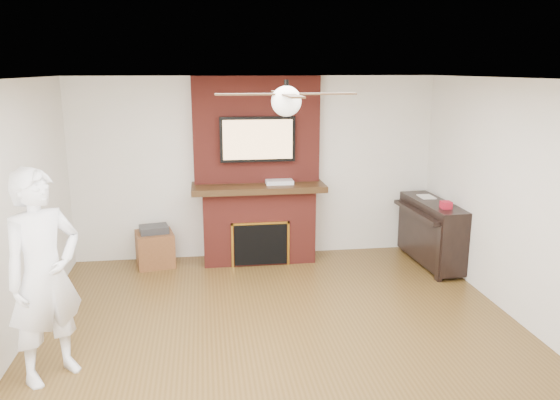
{
  "coord_description": "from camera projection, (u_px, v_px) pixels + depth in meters",
  "views": [
    {
      "loc": [
        -0.71,
        -4.67,
        2.59
      ],
      "look_at": [
        0.07,
        0.9,
        1.23
      ],
      "focal_mm": 35.0,
      "sensor_mm": 36.0,
      "label": 1
    }
  ],
  "objects": [
    {
      "name": "room_shell",
      "position": [
        286.0,
        222.0,
        4.9
      ],
      "size": [
        5.36,
        5.86,
        2.86
      ],
      "color": "#4E3617",
      "rests_on": "ground"
    },
    {
      "name": "fireplace",
      "position": [
        258.0,
        189.0,
        7.42
      ],
      "size": [
        1.78,
        0.64,
        2.5
      ],
      "color": "maroon",
      "rests_on": "ground"
    },
    {
      "name": "tv",
      "position": [
        258.0,
        139.0,
        7.21
      ],
      "size": [
        1.0,
        0.08,
        0.6
      ],
      "color": "black",
      "rests_on": "fireplace"
    },
    {
      "name": "ceiling_fan",
      "position": [
        286.0,
        100.0,
        4.65
      ],
      "size": [
        1.21,
        1.21,
        0.31
      ],
      "color": "black",
      "rests_on": "room_shell"
    },
    {
      "name": "person",
      "position": [
        44.0,
        276.0,
        4.52
      ],
      "size": [
        0.79,
        0.79,
        1.83
      ],
      "primitive_type": "imported",
      "rotation": [
        0.0,
        0.0,
        0.78
      ],
      "color": "white",
      "rests_on": "ground"
    },
    {
      "name": "side_table",
      "position": [
        155.0,
        247.0,
        7.33
      ],
      "size": [
        0.56,
        0.56,
        0.55
      ],
      "rotation": [
        0.0,
        0.0,
        0.2
      ],
      "color": "brown",
      "rests_on": "ground"
    },
    {
      "name": "piano",
      "position": [
        432.0,
        231.0,
        7.32
      ],
      "size": [
        0.56,
        1.35,
        0.96
      ],
      "rotation": [
        0.0,
        0.0,
        0.05
      ],
      "color": "black",
      "rests_on": "ground"
    },
    {
      "name": "cable_box",
      "position": [
        279.0,
        182.0,
        7.33
      ],
      "size": [
        0.37,
        0.21,
        0.05
      ],
      "primitive_type": "cube",
      "rotation": [
        0.0,
        0.0,
        -0.0
      ],
      "color": "silver",
      "rests_on": "fireplace"
    },
    {
      "name": "candle_orange",
      "position": [
        250.0,
        259.0,
        7.45
      ],
      "size": [
        0.07,
        0.07,
        0.12
      ],
      "primitive_type": "cylinder",
      "color": "gold",
      "rests_on": "ground"
    },
    {
      "name": "candle_green",
      "position": [
        256.0,
        259.0,
        7.47
      ],
      "size": [
        0.06,
        0.06,
        0.1
      ],
      "primitive_type": "cylinder",
      "color": "#497A31",
      "rests_on": "ground"
    },
    {
      "name": "candle_cream",
      "position": [
        267.0,
        258.0,
        7.48
      ],
      "size": [
        0.08,
        0.08,
        0.11
      ],
      "primitive_type": "cylinder",
      "color": "beige",
      "rests_on": "ground"
    },
    {
      "name": "candle_blue",
      "position": [
        269.0,
        260.0,
        7.47
      ],
      "size": [
        0.06,
        0.06,
        0.08
      ],
      "primitive_type": "cylinder",
      "color": "teal",
      "rests_on": "ground"
    }
  ]
}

